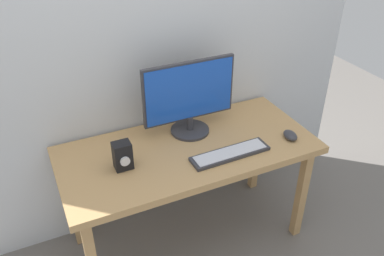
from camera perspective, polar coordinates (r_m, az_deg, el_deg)
ground_plane at (r=2.71m, az=-0.46°, el=-15.03°), size 6.00×6.00×0.00m
desk at (r=2.29m, az=-0.52°, el=-4.21°), size 1.43×0.66×0.71m
monitor at (r=2.27m, az=-0.40°, el=4.44°), size 0.55×0.23×0.44m
keyboard_primary at (r=2.19m, az=5.41°, el=-3.60°), size 0.45×0.12×0.02m
mouse at (r=2.38m, az=13.72°, el=-1.00°), size 0.08×0.12×0.04m
audio_controller at (r=2.08m, az=-9.78°, el=-3.89°), size 0.09×0.09×0.15m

